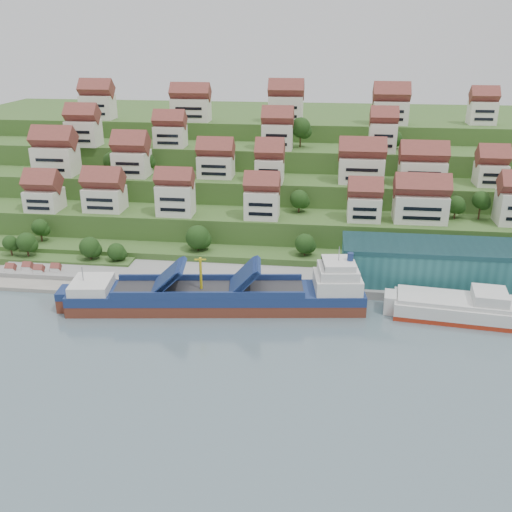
# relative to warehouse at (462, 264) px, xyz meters

# --- Properties ---
(ground) EXTENTS (300.00, 300.00, 0.00)m
(ground) POSITION_rel_warehouse_xyz_m (-52.00, -17.00, -7.20)
(ground) COLOR slate
(ground) RESTS_ON ground
(quay) EXTENTS (180.00, 14.00, 2.20)m
(quay) POSITION_rel_warehouse_xyz_m (-32.00, -2.00, -6.10)
(quay) COLOR gray
(quay) RESTS_ON ground
(pebble_beach) EXTENTS (45.00, 20.00, 1.00)m
(pebble_beach) POSITION_rel_warehouse_xyz_m (-110.00, -5.00, -6.70)
(pebble_beach) COLOR gray
(pebble_beach) RESTS_ON ground
(hillside) EXTENTS (260.00, 128.00, 31.00)m
(hillside) POSITION_rel_warehouse_xyz_m (-52.00, 86.55, 3.46)
(hillside) COLOR #2D4C1E
(hillside) RESTS_ON ground
(hillside_village) EXTENTS (153.73, 63.55, 29.07)m
(hillside_village) POSITION_rel_warehouse_xyz_m (-56.04, 43.03, 16.91)
(hillside_village) COLOR silver
(hillside_village) RESTS_ON ground
(hillside_trees) EXTENTS (136.64, 60.54, 32.09)m
(hillside_trees) POSITION_rel_warehouse_xyz_m (-62.12, 26.34, 8.89)
(hillside_trees) COLOR #1F4115
(hillside_trees) RESTS_ON ground
(warehouse) EXTENTS (60.00, 15.00, 10.00)m
(warehouse) POSITION_rel_warehouse_xyz_m (0.00, 0.00, 0.00)
(warehouse) COLOR #246062
(warehouse) RESTS_ON quay
(flagpole) EXTENTS (1.28, 0.16, 8.00)m
(flagpole) POSITION_rel_warehouse_xyz_m (-33.89, -7.00, -0.32)
(flagpole) COLOR gray
(flagpole) RESTS_ON quay
(beach_huts) EXTENTS (14.40, 3.70, 2.20)m
(beach_huts) POSITION_rel_warehouse_xyz_m (-112.00, -6.25, -5.10)
(beach_huts) COLOR white
(beach_huts) RESTS_ON pebble_beach
(cargo_ship) EXTENTS (70.76, 19.55, 15.41)m
(cargo_ship) POSITION_rel_warehouse_xyz_m (-57.98, -17.46, -4.19)
(cargo_ship) COLOR #5F2B1D
(cargo_ship) RESTS_ON ground
(second_ship) EXTENTS (28.83, 13.30, 8.08)m
(second_ship) POSITION_rel_warehouse_xyz_m (-3.48, -15.81, -4.76)
(second_ship) COLOR maroon
(second_ship) RESTS_ON ground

